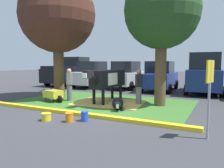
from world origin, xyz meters
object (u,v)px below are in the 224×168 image
(parking_sign, at_px, (210,84))
(sedan_silver, at_px, (126,75))
(shade_tree_right, at_px, (162,12))
(cow_holstein, at_px, (107,79))
(person_visitor_near, at_px, (139,86))
(bucket_blue, at_px, (85,116))
(wheelbarrow, at_px, (53,94))
(hatchback_white, at_px, (92,74))
(suv_dark_grey, at_px, (205,73))
(bucket_orange, at_px, (69,117))
(bucket_yellow, at_px, (46,117))
(pickup_truck_maroon, at_px, (70,72))
(shade_tree_left, at_px, (58,15))
(sedan_blue, at_px, (160,76))
(calf_lying, at_px, (118,103))
(person_handler, at_px, (69,84))

(parking_sign, relative_size, sedan_silver, 0.45)
(shade_tree_right, xyz_separation_m, sedan_silver, (-4.09, 5.65, -3.12))
(shade_tree_right, xyz_separation_m, cow_holstein, (-2.46, -0.46, -2.96))
(person_visitor_near, bearing_deg, bucket_blue, -99.88)
(wheelbarrow, distance_m, hatchback_white, 6.88)
(suv_dark_grey, bearing_deg, bucket_orange, -110.20)
(wheelbarrow, xyz_separation_m, bucket_yellow, (2.17, -2.75, -0.25))
(parking_sign, bearing_deg, hatchback_white, 135.56)
(person_visitor_near, height_order, bucket_orange, person_visitor_near)
(pickup_truck_maroon, bearing_deg, wheelbarrow, -57.77)
(hatchback_white, bearing_deg, bucket_blue, -59.29)
(shade_tree_left, relative_size, bucket_blue, 19.55)
(bucket_orange, bearing_deg, wheelbarrow, 139.37)
(sedan_blue, bearing_deg, calf_lying, -89.96)
(person_visitor_near, xyz_separation_m, hatchback_white, (-5.84, 5.29, 0.11))
(sedan_silver, bearing_deg, bucket_orange, -77.46)
(shade_tree_right, distance_m, suv_dark_grey, 6.18)
(bucket_blue, distance_m, sedan_blue, 8.99)
(cow_holstein, distance_m, bucket_orange, 3.73)
(calf_lying, xyz_separation_m, pickup_truck_maroon, (-8.08, 7.26, 0.88))
(shade_tree_right, relative_size, person_handler, 3.56)
(bucket_blue, xyz_separation_m, hatchback_white, (-5.23, 8.81, 0.81))
(shade_tree_right, relative_size, suv_dark_grey, 1.24)
(bucket_blue, bearing_deg, wheelbarrow, 146.52)
(shade_tree_right, relative_size, hatchback_white, 1.30)
(bucket_orange, distance_m, sedan_blue, 9.33)
(parking_sign, height_order, sedan_silver, sedan_silver)
(wheelbarrow, xyz_separation_m, pickup_truck_maroon, (-4.55, 7.22, 0.73))
(calf_lying, height_order, sedan_silver, sedan_silver)
(wheelbarrow, bearing_deg, sedan_blue, 62.37)
(cow_holstein, relative_size, calf_lying, 2.39)
(hatchback_white, bearing_deg, sedan_blue, 1.49)
(cow_holstein, xyz_separation_m, sedan_silver, (-1.63, 6.11, -0.17))
(shade_tree_left, distance_m, wheelbarrow, 4.14)
(person_handler, bearing_deg, bucket_yellow, -63.81)
(cow_holstein, relative_size, bucket_orange, 10.24)
(person_handler, xyz_separation_m, person_visitor_near, (3.44, 0.70, -0.01))
(shade_tree_right, height_order, person_visitor_near, shade_tree_right)
(person_handler, relative_size, sedan_silver, 0.37)
(pickup_truck_maroon, distance_m, hatchback_white, 2.75)
(suv_dark_grey, bearing_deg, hatchback_white, -178.87)
(person_visitor_near, distance_m, sedan_silver, 6.61)
(sedan_blue, bearing_deg, pickup_truck_maroon, 176.53)
(hatchback_white, bearing_deg, suv_dark_grey, 1.13)
(bucket_blue, bearing_deg, shade_tree_left, 140.09)
(shade_tree_right, distance_m, sedan_blue, 6.27)
(bucket_orange, bearing_deg, person_visitor_near, 75.50)
(sedan_blue, height_order, suv_dark_grey, suv_dark_grey)
(person_handler, bearing_deg, calf_lying, -11.92)
(bucket_yellow, distance_m, sedan_blue, 9.62)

